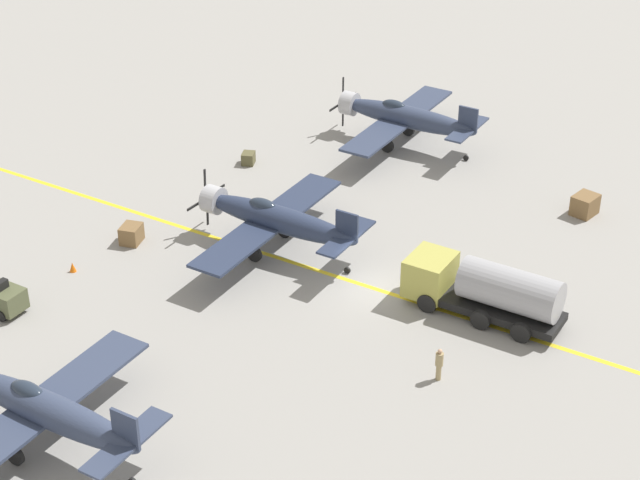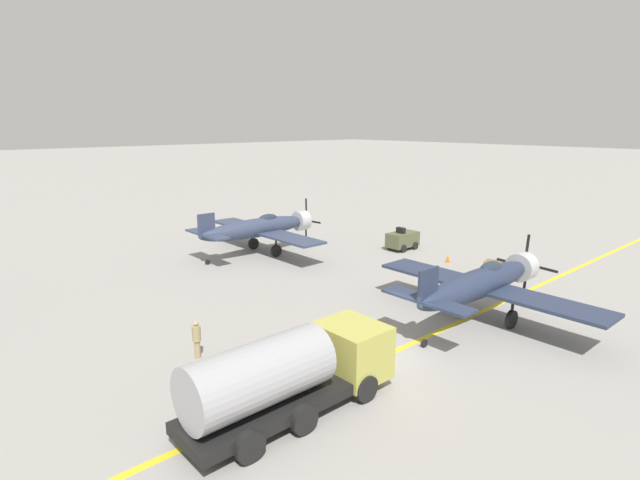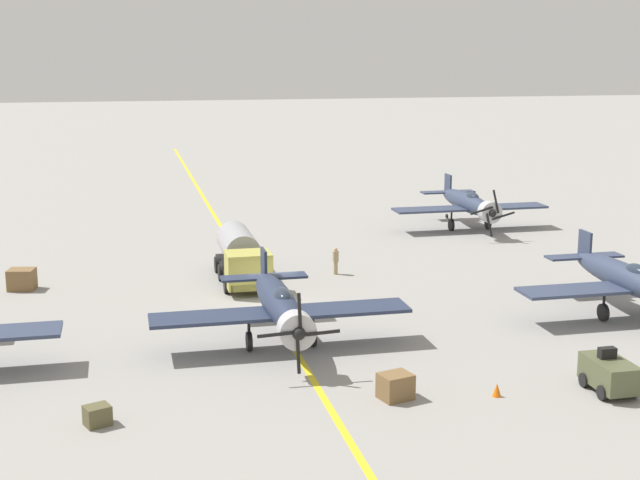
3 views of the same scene
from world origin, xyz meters
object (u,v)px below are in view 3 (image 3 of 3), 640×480
at_px(ground_crew_walking, 336,260).
at_px(fuel_tanker, 241,257).
at_px(supply_crate_by_tanker, 97,415).
at_px(supply_crate_mid_lane, 396,386).
at_px(supply_crate_outboard, 22,279).
at_px(airplane_mid_center, 280,305).
at_px(traffic_cone, 497,390).
at_px(airplane_mid_left, 628,279).
at_px(airplane_near_left, 469,203).
at_px(tow_tractor, 609,373).

bearing_deg(ground_crew_walking, fuel_tanker, 4.26).
bearing_deg(supply_crate_by_tanker, supply_crate_mid_lane, -179.85).
distance_m(ground_crew_walking, supply_crate_outboard, 18.52).
xyz_separation_m(airplane_mid_center, traffic_cone, (-7.36, 8.00, -1.74)).
xyz_separation_m(airplane_mid_left, supply_crate_mid_lane, (14.95, 7.91, -1.50)).
bearing_deg(supply_crate_outboard, supply_crate_by_tanker, 102.65).
distance_m(airplane_near_left, traffic_cone, 34.19).
height_order(airplane_mid_center, fuel_tanker, airplane_mid_center).
bearing_deg(supply_crate_mid_lane, fuel_tanker, -79.94).
relative_size(airplane_mid_left, supply_crate_outboard, 8.26).
relative_size(fuel_tanker, supply_crate_outboard, 5.50).
bearing_deg(fuel_tanker, airplane_mid_left, 147.78).
bearing_deg(supply_crate_mid_lane, traffic_cone, 170.28).
xyz_separation_m(airplane_mid_center, supply_crate_outboard, (12.75, -13.13, -1.41)).
relative_size(fuel_tanker, supply_crate_mid_lane, 6.48).
relative_size(airplane_mid_left, ground_crew_walking, 7.15).
height_order(supply_crate_mid_lane, supply_crate_outboard, supply_crate_outboard).
distance_m(tow_tractor, supply_crate_outboard, 32.86).
relative_size(airplane_mid_left, fuel_tanker, 1.50).
bearing_deg(traffic_cone, supply_crate_by_tanker, -2.43).
bearing_deg(fuel_tanker, supply_crate_mid_lane, 100.06).
height_order(airplane_mid_center, airplane_mid_left, same).
distance_m(fuel_tanker, ground_crew_walking, 5.93).
relative_size(tow_tractor, supply_crate_mid_lane, 2.10).
distance_m(airplane_mid_left, supply_crate_mid_lane, 16.98).
height_order(tow_tractor, supply_crate_outboard, tow_tractor).
height_order(airplane_mid_left, supply_crate_mid_lane, airplane_mid_left).
distance_m(supply_crate_by_tanker, supply_crate_mid_lane, 11.49).
xyz_separation_m(airplane_mid_center, supply_crate_mid_lane, (-3.34, 7.31, -1.50)).
bearing_deg(supply_crate_outboard, tow_tractor, 138.75).
bearing_deg(fuel_tanker, airplane_near_left, -148.24).
distance_m(airplane_near_left, ground_crew_walking, 17.57).
relative_size(supply_crate_mid_lane, traffic_cone, 2.25).
bearing_deg(fuel_tanker, airplane_mid_center, 90.58).
height_order(supply_crate_by_tanker, supply_crate_outboard, supply_crate_outboard).
bearing_deg(airplane_mid_left, fuel_tanker, -43.11).
height_order(tow_tractor, supply_crate_by_tanker, tow_tractor).
bearing_deg(airplane_mid_left, ground_crew_walking, -54.76).
distance_m(ground_crew_walking, supply_crate_by_tanker, 24.36).
distance_m(airplane_near_left, airplane_mid_center, 30.71).
relative_size(ground_crew_walking, supply_crate_mid_lane, 1.36).
height_order(ground_crew_walking, supply_crate_mid_lane, ground_crew_walking).
height_order(airplane_near_left, ground_crew_walking, airplane_near_left).
bearing_deg(airplane_near_left, supply_crate_by_tanker, 53.30).
xyz_separation_m(ground_crew_walking, supply_crate_by_tanker, (13.92, 19.99, -0.54)).
xyz_separation_m(supply_crate_outboard, traffic_cone, (-20.11, 21.13, -0.33)).
xyz_separation_m(airplane_near_left, fuel_tanker, (19.18, 11.87, -0.50)).
xyz_separation_m(airplane_near_left, supply_crate_by_tanker, (27.21, 31.42, -1.63)).
height_order(ground_crew_walking, supply_crate_by_tanker, ground_crew_walking).
distance_m(supply_crate_outboard, traffic_cone, 29.17).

